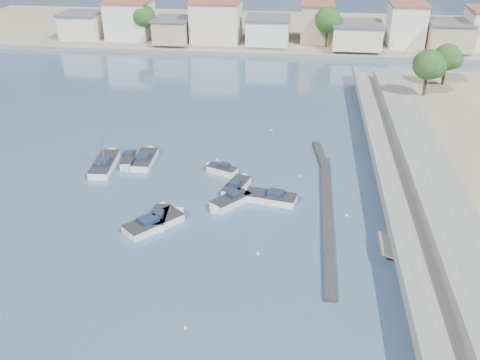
# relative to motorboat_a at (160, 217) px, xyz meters

# --- Properties ---
(ground) EXTENTS (400.00, 400.00, 0.00)m
(ground) POSITION_rel_motorboat_a_xyz_m (9.37, 32.73, -0.38)
(ground) COLOR #324A64
(ground) RESTS_ON ground
(seawall_walkway) EXTENTS (5.00, 90.00, 1.80)m
(seawall_walkway) POSITION_rel_motorboat_a_xyz_m (27.87, 5.73, 0.52)
(seawall_walkway) COLOR slate
(seawall_walkway) RESTS_ON ground
(breakwater) EXTENTS (2.00, 31.02, 0.35)m
(breakwater) POSITION_rel_motorboat_a_xyz_m (16.27, 5.42, -0.21)
(breakwater) COLOR black
(breakwater) RESTS_ON ground
(far_shore_land) EXTENTS (160.00, 40.00, 1.40)m
(far_shore_land) POSITION_rel_motorboat_a_xyz_m (9.37, 84.73, 0.32)
(far_shore_land) COLOR gray
(far_shore_land) RESTS_ON ground
(far_shore_quay) EXTENTS (160.00, 2.50, 0.80)m
(far_shore_quay) POSITION_rel_motorboat_a_xyz_m (9.37, 63.73, 0.02)
(far_shore_quay) COLOR slate
(far_shore_quay) RESTS_ON ground
(far_town) EXTENTS (113.01, 12.80, 8.35)m
(far_town) POSITION_rel_motorboat_a_xyz_m (20.08, 69.65, 4.56)
(far_town) COLOR beige
(far_town) RESTS_ON far_shore_land
(shore_trees) EXTENTS (74.56, 38.32, 7.92)m
(shore_trees) POSITION_rel_motorboat_a_xyz_m (17.71, 60.84, 5.84)
(shore_trees) COLOR #38281E
(shore_trees) RESTS_ON ground
(motorboat_a) EXTENTS (1.87, 4.49, 1.48)m
(motorboat_a) POSITION_rel_motorboat_a_xyz_m (0.00, 0.00, 0.00)
(motorboat_a) COLOR white
(motorboat_a) RESTS_ON ground
(motorboat_b) EXTENTS (2.85, 4.87, 1.48)m
(motorboat_b) POSITION_rel_motorboat_a_xyz_m (6.76, 7.27, -0.00)
(motorboat_b) COLOR white
(motorboat_b) RESTS_ON ground
(motorboat_c) EXTENTS (6.04, 3.04, 1.48)m
(motorboat_c) POSITION_rel_motorboat_a_xyz_m (10.25, 5.12, 0.00)
(motorboat_c) COLOR white
(motorboat_c) RESTS_ON ground
(motorboat_d) EXTENTS (4.20, 4.54, 1.48)m
(motorboat_d) POSITION_rel_motorboat_a_xyz_m (6.33, 3.74, -0.00)
(motorboat_d) COLOR white
(motorboat_d) RESTS_ON ground
(motorboat_e) EXTENTS (2.31, 6.04, 1.48)m
(motorboat_e) POSITION_rel_motorboat_a_xyz_m (-5.08, 12.70, -0.00)
(motorboat_e) COLOR white
(motorboat_e) RESTS_ON ground
(motorboat_f) EXTENTS (3.91, 2.65, 1.48)m
(motorboat_f) POSITION_rel_motorboat_a_xyz_m (4.36, 10.92, -0.00)
(motorboat_f) COLOR white
(motorboat_f) RESTS_ON ground
(motorboat_g) EXTENTS (2.24, 4.64, 1.48)m
(motorboat_g) POSITION_rel_motorboat_a_xyz_m (-6.92, 11.90, 0.00)
(motorboat_g) COLOR white
(motorboat_g) RESTS_ON ground
(motorboat_h) EXTENTS (5.53, 5.86, 1.48)m
(motorboat_h) POSITION_rel_motorboat_a_xyz_m (-0.07, -1.05, -0.00)
(motorboat_h) COLOR white
(motorboat_h) RESTS_ON ground
(sailboat) EXTENTS (2.89, 7.41, 9.00)m
(sailboat) POSITION_rel_motorboat_a_xyz_m (-9.45, 10.96, 0.03)
(sailboat) COLOR white
(sailboat) RESTS_ON ground
(mooring_buoys) EXTENTS (15.25, 39.10, 0.31)m
(mooring_buoys) POSITION_rel_motorboat_a_xyz_m (10.04, 5.62, -0.33)
(mooring_buoys) COLOR white
(mooring_buoys) RESTS_ON ground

